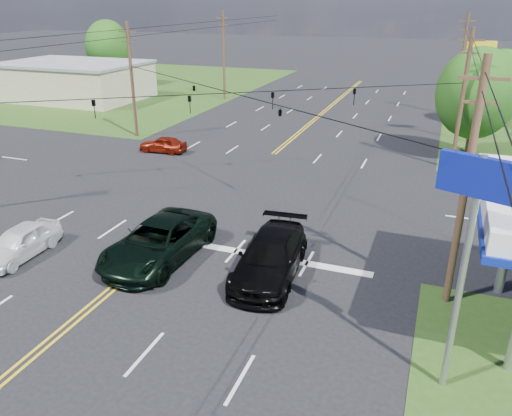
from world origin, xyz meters
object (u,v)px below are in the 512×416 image
at_px(pole_nw, 132,79).
at_px(pickup_white, 20,242).
at_px(tree_right_b, 501,81).
at_px(polesign_se, 473,214).
at_px(pole_se, 466,185).
at_px(tree_right_a, 477,94).
at_px(suv_black, 270,257).
at_px(pole_ne, 462,99).
at_px(retail_nw, 74,82).
at_px(pickup_dkgreen, 158,241).
at_px(tree_far_l, 108,47).
at_px(pole_left_far, 224,55).
at_px(pole_right_far, 461,64).

bearing_deg(pole_nw, pickup_white, -70.76).
height_order(tree_right_b, polesign_se, polesign_se).
bearing_deg(pickup_white, pole_se, 7.57).
distance_m(pickup_white, polesign_se, 19.47).
bearing_deg(tree_right_a, tree_right_b, 78.23).
distance_m(suv_black, pickup_white, 11.70).
bearing_deg(suv_black, pole_ne, 63.75).
relative_size(retail_nw, pole_ne, 1.68).
relative_size(pole_ne, tree_right_b, 1.34).
bearing_deg(pickup_white, tree_right_b, 56.90).
bearing_deg(pole_se, tree_right_b, 83.95).
relative_size(pole_nw, pickup_dkgreen, 1.44).
bearing_deg(pole_ne, pickup_white, -131.72).
bearing_deg(polesign_se, suv_black, 148.27).
bearing_deg(pole_ne, tree_far_l, 152.93).
xyz_separation_m(pole_nw, suv_black, (18.76, -18.52, -4.02)).
height_order(retail_nw, suv_black, retail_nw).
xyz_separation_m(tree_right_b, pickup_white, (-22.19, -35.96, -3.49)).
height_order(pickup_white, polesign_se, polesign_se).
height_order(retail_nw, polesign_se, polesign_se).
bearing_deg(pickup_dkgreen, tree_right_a, 60.64).
xyz_separation_m(retail_nw, tree_right_b, (46.50, 2.00, 2.22)).
xyz_separation_m(pole_left_far, pickup_white, (7.31, -39.96, -4.44)).
xyz_separation_m(tree_far_l, pickup_white, (26.31, -43.96, -4.46)).
xyz_separation_m(pole_se, pole_ne, (0.00, 18.00, 0.00)).
distance_m(pole_right_far, tree_right_b, 5.40).
relative_size(tree_right_b, pickup_white, 1.65).
bearing_deg(tree_right_a, pole_nw, -173.66).
height_order(pole_right_far, suv_black, pole_right_far).
height_order(tree_right_b, suv_black, tree_right_b).
bearing_deg(suv_black, pole_se, -0.77).
xyz_separation_m(tree_right_a, tree_far_l, (-46.00, 20.00, 0.33)).
bearing_deg(pickup_white, suv_black, 10.59).
bearing_deg(pole_left_far, pole_ne, -36.16).
height_order(pickup_dkgreen, suv_black, pickup_dkgreen).
bearing_deg(suv_black, pole_nw, 130.47).
bearing_deg(polesign_se, pole_left_far, 121.76).
distance_m(tree_far_l, pickup_white, 51.42).
bearing_deg(tree_right_a, suv_black, -110.96).
height_order(tree_right_a, tree_right_b, tree_right_a).
bearing_deg(suv_black, pole_left_far, 111.67).
distance_m(pole_right_far, tree_far_l, 45.18).
relative_size(pole_se, pole_left_far, 0.95).
bearing_deg(pole_se, retail_nw, 144.21).
bearing_deg(pole_ne, suv_black, -111.36).
height_order(pickup_dkgreen, polesign_se, polesign_se).
relative_size(retail_nw, tree_far_l, 1.83).
bearing_deg(pole_left_far, suv_black, -63.44).
distance_m(pole_ne, tree_right_b, 15.42).
bearing_deg(pole_left_far, tree_right_b, -7.72).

